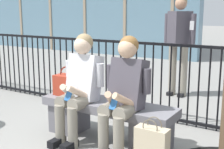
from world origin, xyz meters
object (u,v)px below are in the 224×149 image
at_px(shopping_bag, 152,148).
at_px(bystander_further_back, 179,38).
at_px(stone_bench, 107,117).
at_px(handbag_on_bench, 67,85).
at_px(seated_person_companion, 124,91).
at_px(seated_person_with_phone, 80,84).

height_order(shopping_bag, bystander_further_back, bystander_further_back).
bearing_deg(stone_bench, handbag_on_bench, -179.01).
bearing_deg(shopping_bag, handbag_on_bench, 164.70).
height_order(stone_bench, seated_person_companion, seated_person_companion).
relative_size(stone_bench, shopping_bag, 3.16).
relative_size(stone_bench, seated_person_with_phone, 1.32).
height_order(seated_person_companion, bystander_further_back, bystander_further_back).
distance_m(stone_bench, seated_person_companion, 0.49).
bearing_deg(seated_person_companion, handbag_on_bench, 172.22).
distance_m(seated_person_companion, bystander_further_back, 2.47).
xyz_separation_m(handbag_on_bench, bystander_further_back, (0.56, 2.31, 0.42)).
xyz_separation_m(shopping_bag, bystander_further_back, (-0.75, 2.67, 0.79)).
distance_m(handbag_on_bench, bystander_further_back, 2.41).
height_order(stone_bench, handbag_on_bench, handbag_on_bench).
bearing_deg(stone_bench, seated_person_with_phone, -156.01).
relative_size(stone_bench, seated_person_companion, 1.32).
height_order(handbag_on_bench, bystander_further_back, bystander_further_back).
distance_m(seated_person_with_phone, seated_person_companion, 0.58).
bearing_deg(stone_bench, bystander_further_back, 90.54).
height_order(stone_bench, seated_person_with_phone, seated_person_with_phone).
distance_m(seated_person_companion, handbag_on_bench, 0.88).
bearing_deg(seated_person_with_phone, seated_person_companion, 0.00).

